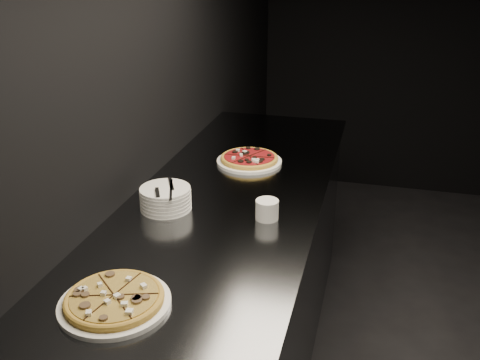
% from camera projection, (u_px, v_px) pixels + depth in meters
% --- Properties ---
extents(wall_left, '(0.02, 5.00, 2.80)m').
position_uv_depth(wall_left, '(125.00, 73.00, 1.96)').
color(wall_left, black).
rests_on(wall_left, floor).
extents(counter, '(0.74, 2.44, 0.92)m').
position_uv_depth(counter, '(225.00, 301.00, 2.24)').
color(counter, '#57595E').
rests_on(counter, floor).
extents(pizza_mushroom, '(0.34, 0.34, 0.04)m').
position_uv_depth(pizza_mushroom, '(115.00, 300.00, 1.45)').
color(pizza_mushroom, white).
rests_on(pizza_mushroom, counter).
extents(pizza_tomato, '(0.30, 0.30, 0.03)m').
position_uv_depth(pizza_tomato, '(249.00, 159.00, 2.44)').
color(pizza_tomato, white).
rests_on(pizza_tomato, counter).
extents(plate_stack, '(0.19, 0.19, 0.08)m').
position_uv_depth(plate_stack, '(166.00, 198.00, 1.99)').
color(plate_stack, white).
rests_on(plate_stack, counter).
extents(cutlery, '(0.08, 0.20, 0.01)m').
position_uv_depth(cutlery, '(165.00, 189.00, 1.96)').
color(cutlery, '#B0B2B7').
rests_on(cutlery, plate_stack).
extents(ramekin, '(0.08, 0.08, 0.07)m').
position_uv_depth(ramekin, '(267.00, 209.00, 1.92)').
color(ramekin, silver).
rests_on(ramekin, counter).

